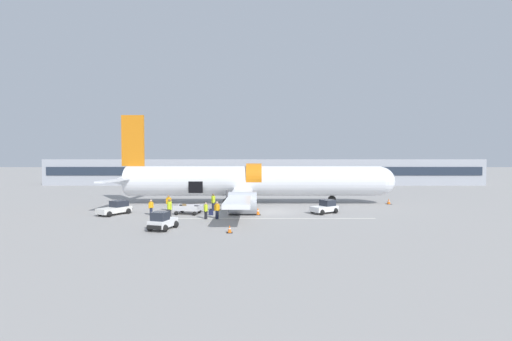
% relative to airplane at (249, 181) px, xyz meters
% --- Properties ---
extents(ground_plane, '(500.00, 500.00, 0.00)m').
position_rel_airplane_xyz_m(ground_plane, '(2.50, -6.20, -2.80)').
color(ground_plane, gray).
extents(apron_marking_line, '(20.40, 0.23, 0.01)m').
position_rel_airplane_xyz_m(apron_marking_line, '(1.70, -10.26, -2.79)').
color(apron_marking_line, silver).
rests_on(apron_marking_line, ground_plane).
extents(terminal_strip, '(97.59, 10.31, 5.77)m').
position_rel_airplane_xyz_m(terminal_strip, '(2.50, 34.32, 0.09)').
color(terminal_strip, '#9EA3AD').
rests_on(terminal_strip, ground_plane).
extents(airplane, '(35.69, 31.21, 11.11)m').
position_rel_airplane_xyz_m(airplane, '(0.00, 0.00, 0.00)').
color(airplane, white).
rests_on(airplane, ground_plane).
extents(baggage_tug_lead, '(3.19, 2.72, 1.37)m').
position_rel_airplane_xyz_m(baggage_tug_lead, '(7.82, -7.32, -2.20)').
color(baggage_tug_lead, white).
rests_on(baggage_tug_lead, ground_plane).
extents(baggage_tug_mid, '(2.80, 3.53, 1.37)m').
position_rel_airplane_xyz_m(baggage_tug_mid, '(-13.37, -8.11, -2.19)').
color(baggage_tug_mid, silver).
rests_on(baggage_tug_mid, ground_plane).
extents(baggage_tug_rear, '(2.17, 2.69, 1.45)m').
position_rel_airplane_xyz_m(baggage_tug_rear, '(-6.62, -15.05, -2.19)').
color(baggage_tug_rear, white).
rests_on(baggage_tug_rear, ground_plane).
extents(baggage_cart_loading, '(3.66, 2.19, 1.02)m').
position_rel_airplane_xyz_m(baggage_cart_loading, '(-6.08, -7.82, -2.34)').
color(baggage_cart_loading, silver).
rests_on(baggage_cart_loading, ground_plane).
extents(ground_crew_loader_a, '(0.55, 0.55, 1.72)m').
position_rel_airplane_xyz_m(ground_crew_loader_a, '(-8.65, -5.97, -1.89)').
color(ground_crew_loader_a, '#2D2D33').
rests_on(ground_crew_loader_a, ground_plane).
extents(ground_crew_loader_b, '(0.57, 0.45, 1.62)m').
position_rel_airplane_xyz_m(ground_crew_loader_b, '(-2.91, -10.48, -1.94)').
color(ground_crew_loader_b, '#1E2338').
rests_on(ground_crew_loader_b, ground_plane).
extents(ground_crew_driver, '(0.44, 0.64, 1.85)m').
position_rel_airplane_xyz_m(ground_crew_driver, '(-3.90, -5.71, -1.82)').
color(ground_crew_driver, '#1E2338').
rests_on(ground_crew_driver, ground_plane).
extents(ground_crew_supervisor, '(0.50, 0.50, 1.56)m').
position_rel_airplane_xyz_m(ground_crew_supervisor, '(-9.66, -8.57, -1.98)').
color(ground_crew_supervisor, '#1E2338').
rests_on(ground_crew_supervisor, ground_plane).
extents(ground_crew_helper, '(0.37, 0.53, 1.54)m').
position_rel_airplane_xyz_m(ground_crew_helper, '(-3.93, -10.55, -1.98)').
color(ground_crew_helper, black).
rests_on(ground_crew_helper, ground_plane).
extents(ground_crew_marshal, '(0.58, 0.58, 1.82)m').
position_rel_airplane_xyz_m(ground_crew_marshal, '(-7.37, -10.28, -1.84)').
color(ground_crew_marshal, '#2D2D33').
rests_on(ground_crew_marshal, ground_plane).
extents(suitcase_on_tarmac_upright, '(0.43, 0.27, 0.65)m').
position_rel_airplane_xyz_m(suitcase_on_tarmac_upright, '(-3.75, -8.44, -2.53)').
color(suitcase_on_tarmac_upright, '#1E2347').
rests_on(suitcase_on_tarmac_upright, ground_plane).
extents(safety_cone_nose, '(0.61, 0.61, 0.69)m').
position_rel_airplane_xyz_m(safety_cone_nose, '(17.27, -0.50, -2.47)').
color(safety_cone_nose, black).
rests_on(safety_cone_nose, ground_plane).
extents(safety_cone_engine_left, '(0.43, 0.43, 0.59)m').
position_rel_airplane_xyz_m(safety_cone_engine_left, '(-1.26, -16.14, -2.52)').
color(safety_cone_engine_left, black).
rests_on(safety_cone_engine_left, ground_plane).
extents(safety_cone_wingtip, '(0.55, 0.55, 0.75)m').
position_rel_airplane_xyz_m(safety_cone_wingtip, '(0.90, -8.32, -2.45)').
color(safety_cone_wingtip, black).
rests_on(safety_cone_wingtip, ground_plane).
extents(safety_cone_tail, '(0.60, 0.60, 0.59)m').
position_rel_airplane_xyz_m(safety_cone_tail, '(-16.18, -1.50, -2.52)').
color(safety_cone_tail, black).
rests_on(safety_cone_tail, ground_plane).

